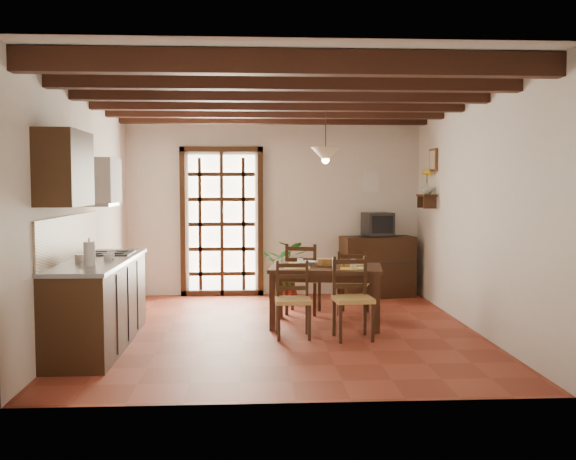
{
  "coord_description": "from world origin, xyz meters",
  "views": [
    {
      "loc": [
        -0.33,
        -7.38,
        1.69
      ],
      "look_at": [
        0.1,
        0.4,
        1.15
      ],
      "focal_mm": 40.0,
      "sensor_mm": 36.0,
      "label": 1
    }
  ],
  "objects": [
    {
      "name": "chair_far_right",
      "position": [
        0.99,
        0.89,
        0.26
      ],
      "size": [
        0.48,
        0.47,
        0.84
      ],
      "rotation": [
        0.0,
        0.0,
        2.82
      ],
      "color": "tan",
      "rests_on": "ground_plane"
    },
    {
      "name": "kitchen_counter",
      "position": [
        -1.96,
        -0.6,
        0.47
      ],
      "size": [
        0.64,
        2.25,
        1.38
      ],
      "color": "black",
      "rests_on": "ground_plane"
    },
    {
      "name": "upper_cabinet",
      "position": [
        -2.08,
        -1.3,
        1.85
      ],
      "size": [
        0.35,
        0.8,
        0.7
      ],
      "primitive_type": "cube",
      "color": "black",
      "rests_on": "room_shell"
    },
    {
      "name": "range_hood",
      "position": [
        -2.05,
        -0.05,
        1.73
      ],
      "size": [
        0.38,
        0.6,
        0.54
      ],
      "color": "white",
      "rests_on": "room_shell"
    },
    {
      "name": "counter_items",
      "position": [
        -1.95,
        -0.51,
        0.96
      ],
      "size": [
        0.5,
        1.43,
        0.25
      ],
      "color": "black",
      "rests_on": "kitchen_counter"
    },
    {
      "name": "room_shell",
      "position": [
        0.0,
        0.0,
        1.82
      ],
      "size": [
        4.52,
        5.02,
        2.81
      ],
      "color": "silver",
      "rests_on": "ground_plane"
    },
    {
      "name": "fuse_box",
      "position": [
        1.5,
        2.48,
        1.75
      ],
      "size": [
        0.25,
        0.03,
        0.32
      ],
      "primitive_type": "cube",
      "color": "white",
      "rests_on": "room_shell"
    },
    {
      "name": "table_setting",
      "position": [
        0.55,
        0.28,
        0.71
      ],
      "size": [
        0.96,
        0.64,
        0.09
      ],
      "rotation": [
        0.0,
        0.0,
        -0.16
      ],
      "color": "gold",
      "rests_on": "dining_table"
    },
    {
      "name": "potted_plant",
      "position": [
        0.15,
        1.87,
        0.57
      ],
      "size": [
        1.96,
        1.78,
        1.86
      ],
      "primitive_type": "imported",
      "rotation": [
        0.0,
        0.0,
        -0.23
      ],
      "color": "#144C19",
      "rests_on": "ground_plane"
    },
    {
      "name": "wall_shelf",
      "position": [
        2.14,
        1.6,
        1.51
      ],
      "size": [
        0.2,
        0.42,
        0.2
      ],
      "color": "black",
      "rests_on": "room_shell"
    },
    {
      "name": "sideboard",
      "position": [
        1.56,
        2.23,
        0.46
      ],
      "size": [
        1.14,
        0.63,
        0.92
      ],
      "primitive_type": "cube",
      "rotation": [
        0.0,
        0.0,
        0.14
      ],
      "color": "black",
      "rests_on": "ground_plane"
    },
    {
      "name": "crt_tv",
      "position": [
        1.56,
        2.22,
        1.11
      ],
      "size": [
        0.47,
        0.45,
        0.35
      ],
      "rotation": [
        0.0,
        0.0,
        0.2
      ],
      "color": "black",
      "rests_on": "sideboard"
    },
    {
      "name": "ground_plane",
      "position": [
        0.0,
        0.0,
        0.0
      ],
      "size": [
        5.0,
        5.0,
        0.0
      ],
      "primitive_type": "plane",
      "color": "brown"
    },
    {
      "name": "pendant_lamp",
      "position": [
        0.55,
        0.38,
        2.08
      ],
      "size": [
        0.36,
        0.36,
        0.84
      ],
      "color": "black",
      "rests_on": "room_shell"
    },
    {
      "name": "french_door",
      "position": [
        -0.8,
        2.45,
        1.18
      ],
      "size": [
        1.26,
        0.11,
        2.32
      ],
      "color": "white",
      "rests_on": "ground_plane"
    },
    {
      "name": "framed_picture",
      "position": [
        2.22,
        1.6,
        2.05
      ],
      "size": [
        0.03,
        0.32,
        0.32
      ],
      "color": "brown",
      "rests_on": "room_shell"
    },
    {
      "name": "ceiling_beams",
      "position": [
        0.0,
        0.0,
        2.69
      ],
      "size": [
        4.5,
        4.34,
        0.2
      ],
      "color": "black",
      "rests_on": "room_shell"
    },
    {
      "name": "chair_near_left",
      "position": [
        0.12,
        -0.34,
        0.27
      ],
      "size": [
        0.39,
        0.37,
        0.85
      ],
      "rotation": [
        0.0,
        0.0,
        0.01
      ],
      "color": "tan",
      "rests_on": "ground_plane"
    },
    {
      "name": "shelf_vase",
      "position": [
        2.14,
        1.6,
        1.65
      ],
      "size": [
        0.15,
        0.15,
        0.15
      ],
      "primitive_type": "imported",
      "color": "#B2BFB2",
      "rests_on": "wall_shelf"
    },
    {
      "name": "shelf_flowers",
      "position": [
        2.14,
        1.6,
        1.86
      ],
      "size": [
        0.14,
        0.14,
        0.36
      ],
      "color": "gold",
      "rests_on": "shelf_vase"
    },
    {
      "name": "dining_table",
      "position": [
        0.55,
        0.28,
        0.63
      ],
      "size": [
        1.44,
        1.05,
        0.72
      ],
      "rotation": [
        0.0,
        0.0,
        -0.16
      ],
      "color": "#371E12",
      "rests_on": "ground_plane"
    },
    {
      "name": "table_bowl",
      "position": [
        0.33,
        0.36,
        0.75
      ],
      "size": [
        0.28,
        0.28,
        0.05
      ],
      "primitive_type": "imported",
      "rotation": [
        0.0,
        0.0,
        0.4
      ],
      "color": "white",
      "rests_on": "dining_table"
    },
    {
      "name": "chair_near_right",
      "position": [
        0.77,
        -0.44,
        0.28
      ],
      "size": [
        0.44,
        0.43,
        0.9
      ],
      "rotation": [
        0.0,
        0.0,
        0.08
      ],
      "color": "tan",
      "rests_on": "ground_plane"
    },
    {
      "name": "plant_pot",
      "position": [
        0.15,
        1.87,
        0.11
      ],
      "size": [
        0.38,
        0.38,
        0.23
      ],
      "primitive_type": "cone",
      "color": "maroon",
      "rests_on": "ground_plane"
    },
    {
      "name": "chair_far_left",
      "position": [
        0.33,
        1.0,
        0.29
      ],
      "size": [
        0.53,
        0.52,
        0.94
      ],
      "rotation": [
        0.0,
        0.0,
        2.86
      ],
      "color": "tan",
      "rests_on": "ground_plane"
    }
  ]
}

